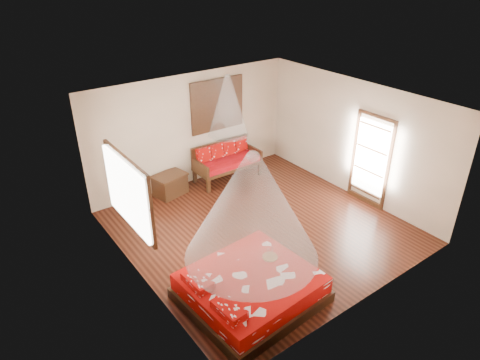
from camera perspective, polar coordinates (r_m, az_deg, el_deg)
name	(u,v)px	position (r m, az deg, el deg)	size (l,w,h in m)	color
room	(262,170)	(8.63, 2.94, 1.39)	(5.54, 5.54, 2.84)	black
bed	(250,288)	(7.45, 1.33, -14.23)	(2.24, 2.06, 0.64)	black
daybed	(226,159)	(11.13, -1.90, 2.77)	(1.74, 0.77, 0.94)	black
storage_chest	(170,184)	(10.57, -9.32, -0.58)	(0.88, 0.72, 0.53)	black
shutter_panel	(217,105)	(10.88, -3.04, 9.97)	(1.52, 0.06, 1.32)	black
window_left	(130,192)	(7.44, -14.48, -1.56)	(0.10, 1.74, 1.34)	black
glazed_door	(371,161)	(10.22, 17.01, 2.50)	(0.08, 1.02, 2.16)	black
wine_tray	(270,255)	(7.66, 4.03, -9.94)	(0.27, 0.27, 0.22)	brown
mosquito_net_main	(252,207)	(6.49, 1.61, -3.65)	(2.15, 2.15, 1.80)	white
mosquito_net_daybed	(228,106)	(10.48, -1.62, 9.86)	(1.00, 1.00, 1.50)	white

